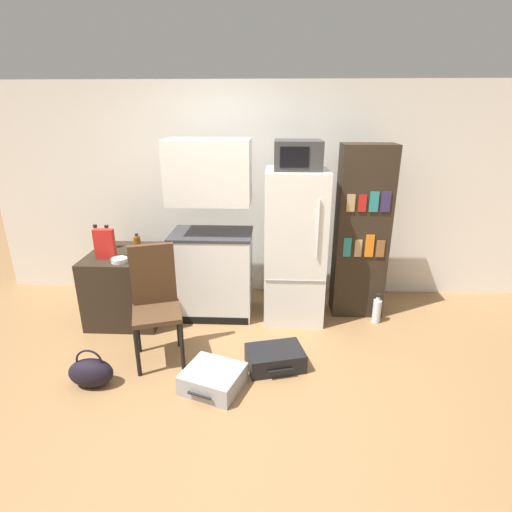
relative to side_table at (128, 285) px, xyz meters
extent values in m
plane|color=olive|center=(1.26, -1.21, -0.36)|extent=(24.00, 24.00, 0.00)
cube|color=white|center=(1.46, 0.79, 0.84)|extent=(6.40, 0.10, 2.40)
cube|color=#2D2319|center=(0.00, 0.00, 0.00)|extent=(0.72, 0.78, 0.72)
cube|color=silver|center=(0.89, 0.12, 0.08)|extent=(0.82, 0.54, 0.88)
cube|color=#333338|center=(0.89, 0.12, 0.54)|extent=(0.83, 0.55, 0.03)
cube|color=silver|center=(0.89, 0.12, 1.17)|extent=(0.82, 0.46, 0.62)
cube|color=black|center=(0.89, -0.15, -0.32)|extent=(0.78, 0.01, 0.08)
cube|color=silver|center=(1.75, 0.09, 0.42)|extent=(0.60, 0.59, 1.57)
cube|color=gray|center=(1.75, -0.20, 0.17)|extent=(0.58, 0.01, 0.01)
cylinder|color=silver|center=(1.94, -0.22, 0.70)|extent=(0.02, 0.02, 0.55)
cube|color=#333333|center=(1.75, 0.09, 1.34)|extent=(0.45, 0.41, 0.27)
cube|color=black|center=(1.71, -0.11, 1.34)|extent=(0.26, 0.01, 0.18)
cube|color=#2D2319|center=(2.44, 0.23, 0.54)|extent=(0.53, 0.32, 1.80)
cube|color=teal|center=(2.27, 0.06, 0.44)|extent=(0.08, 0.01, 0.20)
cube|color=tan|center=(2.38, 0.06, 0.43)|extent=(0.07, 0.01, 0.18)
cube|color=orange|center=(2.50, 0.06, 0.45)|extent=(0.08, 0.01, 0.23)
cube|color=brown|center=(2.61, 0.06, 0.42)|extent=(0.08, 0.01, 0.17)
cube|color=tan|center=(2.27, 0.06, 0.89)|extent=(0.08, 0.01, 0.17)
cube|color=red|center=(2.38, 0.06, 0.89)|extent=(0.08, 0.01, 0.17)
cube|color=teal|center=(2.50, 0.06, 0.90)|extent=(0.08, 0.01, 0.20)
cube|color=#332856|center=(2.61, 0.06, 0.91)|extent=(0.09, 0.01, 0.20)
cylinder|color=brown|center=(0.07, 0.21, 0.42)|extent=(0.07, 0.07, 0.11)
cylinder|color=brown|center=(0.07, 0.21, 0.48)|extent=(0.03, 0.03, 0.02)
cylinder|color=black|center=(0.07, 0.21, 0.50)|extent=(0.04, 0.04, 0.01)
cylinder|color=#1E6028|center=(-0.22, 0.15, 0.46)|extent=(0.08, 0.08, 0.19)
cylinder|color=#1E6028|center=(-0.22, 0.15, 0.57)|extent=(0.04, 0.04, 0.03)
cylinder|color=black|center=(-0.22, 0.15, 0.60)|extent=(0.04, 0.04, 0.02)
cylinder|color=#566619|center=(-0.28, 0.03, 0.47)|extent=(0.08, 0.08, 0.22)
cylinder|color=#566619|center=(-0.28, 0.03, 0.61)|extent=(0.04, 0.04, 0.04)
cylinder|color=black|center=(-0.28, 0.03, 0.64)|extent=(0.04, 0.04, 0.02)
cylinder|color=silver|center=(0.05, -0.26, 0.38)|extent=(0.15, 0.15, 0.04)
cube|color=red|center=(-0.11, -0.17, 0.51)|extent=(0.19, 0.07, 0.30)
cylinder|color=black|center=(0.42, -1.02, -0.14)|extent=(0.04, 0.04, 0.44)
cylinder|color=black|center=(0.77, -0.91, -0.14)|extent=(0.04, 0.04, 0.44)
cylinder|color=black|center=(0.31, -0.68, -0.14)|extent=(0.04, 0.04, 0.44)
cylinder|color=black|center=(0.66, -0.57, -0.14)|extent=(0.04, 0.04, 0.44)
cube|color=#4C331E|center=(0.54, -0.79, 0.10)|extent=(0.50, 0.50, 0.04)
cube|color=#4C331E|center=(0.48, -0.62, 0.40)|extent=(0.38, 0.16, 0.54)
cube|color=black|center=(1.56, -0.85, -0.28)|extent=(0.54, 0.43, 0.17)
cylinder|color=black|center=(1.60, -1.02, -0.28)|extent=(0.21, 0.07, 0.02)
cube|color=#99999E|center=(1.06, -1.15, -0.28)|extent=(0.55, 0.52, 0.16)
cylinder|color=black|center=(0.99, -1.35, -0.28)|extent=(0.19, 0.09, 0.02)
ellipsoid|color=black|center=(0.08, -1.17, -0.24)|extent=(0.36, 0.20, 0.24)
torus|color=black|center=(0.08, -1.17, -0.13)|extent=(0.21, 0.02, 0.21)
cylinder|color=silver|center=(2.62, -0.02, -0.24)|extent=(0.09, 0.09, 0.25)
cylinder|color=silver|center=(2.62, -0.02, -0.09)|extent=(0.04, 0.04, 0.04)
cylinder|color=black|center=(2.62, -0.02, -0.05)|extent=(0.05, 0.05, 0.03)
camera|label=1|loc=(1.53, -3.78, 1.75)|focal=28.00mm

